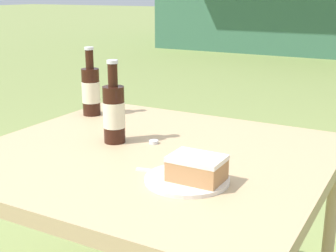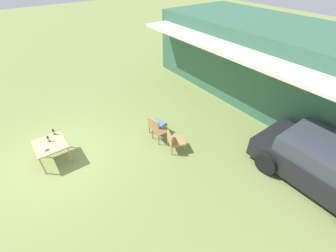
{
  "view_description": "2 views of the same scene",
  "coord_description": "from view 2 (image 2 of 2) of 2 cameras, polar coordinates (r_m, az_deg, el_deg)",
  "views": [
    {
      "loc": [
        0.66,
        -1.08,
        1.13
      ],
      "look_at": [
        0.0,
        0.1,
        0.74
      ],
      "focal_mm": 50.0,
      "sensor_mm": 36.0,
      "label": 1
    },
    {
      "loc": [
        6.37,
        -0.04,
        5.39
      ],
      "look_at": [
        1.64,
        3.37,
        0.9
      ],
      "focal_mm": 24.0,
      "sensor_mm": 36.0,
      "label": 2
    }
  ],
  "objects": [
    {
      "name": "ground_plane",
      "position": [
        8.34,
        -26.49,
        -7.6
      ],
      "size": [
        60.0,
        60.0,
        0.0
      ],
      "primitive_type": "plane",
      "color": "olive"
    },
    {
      "name": "cabin_building",
      "position": [
        11.36,
        25.84,
        14.29
      ],
      "size": [
        11.34,
        5.65,
        3.12
      ],
      "color": "#38664C",
      "rests_on": "ground_plane"
    },
    {
      "name": "parked_car",
      "position": [
        7.81,
        35.04,
        -8.18
      ],
      "size": [
        3.91,
        2.18,
        1.3
      ],
      "rotation": [
        0.0,
        0.0,
        0.01
      ],
      "color": "black",
      "rests_on": "ground_plane"
    },
    {
      "name": "wicker_chair_cushioned",
      "position": [
        8.26,
        -2.86,
        0.41
      ],
      "size": [
        0.64,
        0.63,
        0.71
      ],
      "rotation": [
        0.0,
        0.0,
        3.4
      ],
      "color": "#B2844C",
      "rests_on": "ground_plane"
    },
    {
      "name": "wicker_chair_plain",
      "position": [
        7.56,
        1.6,
        -3.69
      ],
      "size": [
        0.67,
        0.66,
        0.71
      ],
      "rotation": [
        0.0,
        0.0,
        2.79
      ],
      "color": "#B2844C",
      "rests_on": "ground_plane"
    },
    {
      "name": "garden_side_table",
      "position": [
        7.97,
        -2.13,
        -1.51
      ],
      "size": [
        0.45,
        0.4,
        0.43
      ],
      "color": "brown",
      "rests_on": "ground_plane"
    },
    {
      "name": "patio_table",
      "position": [
        7.95,
        -27.74,
        -4.34
      ],
      "size": [
        0.98,
        0.9,
        0.69
      ],
      "color": "tan",
      "rests_on": "ground_plane"
    },
    {
      "name": "cake_on_plate",
      "position": [
        7.73,
        -28.6,
        -5.11
      ],
      "size": [
        0.21,
        0.21,
        0.07
      ],
      "color": "silver",
      "rests_on": "patio_table"
    },
    {
      "name": "cola_bottle_near",
      "position": [
        7.97,
        -28.13,
        -2.92
      ],
      "size": [
        0.07,
        0.07,
        0.25
      ],
      "color": "black",
      "rests_on": "patio_table"
    },
    {
      "name": "cola_bottle_far",
      "position": [
        8.19,
        -27.04,
        -1.36
      ],
      "size": [
        0.07,
        0.07,
        0.25
      ],
      "color": "black",
      "rests_on": "patio_table"
    },
    {
      "name": "fork",
      "position": [
        7.82,
        -28.55,
        -4.84
      ],
      "size": [
        0.16,
        0.04,
        0.01
      ],
      "color": "silver",
      "rests_on": "patio_table"
    },
    {
      "name": "loose_bottle_cap",
      "position": [
        7.94,
        -27.47,
        -3.72
      ],
      "size": [
        0.03,
        0.03,
        0.01
      ],
      "color": "silver",
      "rests_on": "patio_table"
    }
  ]
}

